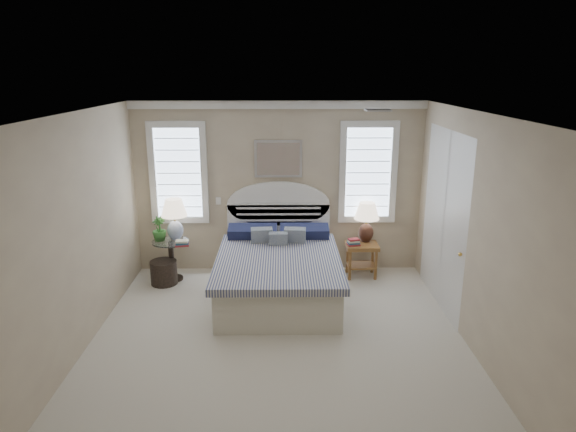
# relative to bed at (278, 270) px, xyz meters

# --- Properties ---
(floor) EXTENTS (4.50, 5.00, 0.01)m
(floor) POSITION_rel_bed_xyz_m (0.00, -1.46, -0.39)
(floor) COLOR beige
(floor) RESTS_ON ground
(ceiling) EXTENTS (4.50, 5.00, 0.01)m
(ceiling) POSITION_rel_bed_xyz_m (0.00, -1.46, 2.31)
(ceiling) COLOR silver
(ceiling) RESTS_ON wall_back
(wall_back) EXTENTS (4.50, 0.02, 2.70)m
(wall_back) POSITION_rel_bed_xyz_m (0.00, 1.04, 0.96)
(wall_back) COLOR tan
(wall_back) RESTS_ON floor
(wall_left) EXTENTS (0.02, 5.00, 2.70)m
(wall_left) POSITION_rel_bed_xyz_m (-2.25, -1.46, 0.96)
(wall_left) COLOR tan
(wall_left) RESTS_ON floor
(wall_right) EXTENTS (0.02, 5.00, 2.70)m
(wall_right) POSITION_rel_bed_xyz_m (2.25, -1.46, 0.96)
(wall_right) COLOR tan
(wall_right) RESTS_ON floor
(crown_molding) EXTENTS (4.50, 0.08, 0.12)m
(crown_molding) POSITION_rel_bed_xyz_m (0.00, 1.00, 2.25)
(crown_molding) COLOR silver
(crown_molding) RESTS_ON wall_back
(hvac_vent) EXTENTS (0.30, 0.20, 0.02)m
(hvac_vent) POSITION_rel_bed_xyz_m (1.20, -0.66, 2.29)
(hvac_vent) COLOR #B2B2B2
(hvac_vent) RESTS_ON ceiling
(switch_plate) EXTENTS (0.08, 0.01, 0.12)m
(switch_plate) POSITION_rel_bed_xyz_m (-0.95, 1.03, 0.76)
(switch_plate) COLOR silver
(switch_plate) RESTS_ON wall_back
(window_left) EXTENTS (0.90, 0.06, 1.60)m
(window_left) POSITION_rel_bed_xyz_m (-1.55, 1.02, 1.21)
(window_left) COLOR silver
(window_left) RESTS_ON wall_back
(window_right) EXTENTS (0.90, 0.06, 1.60)m
(window_right) POSITION_rel_bed_xyz_m (1.40, 1.02, 1.21)
(window_right) COLOR silver
(window_right) RESTS_ON wall_back
(painting) EXTENTS (0.74, 0.04, 0.58)m
(painting) POSITION_rel_bed_xyz_m (0.00, 1.00, 1.43)
(painting) COLOR silver
(painting) RESTS_ON wall_back
(closet_door) EXTENTS (0.02, 1.80, 2.40)m
(closet_door) POSITION_rel_bed_xyz_m (2.23, -0.26, 0.81)
(closet_door) COLOR silver
(closet_door) RESTS_ON floor
(bed) EXTENTS (1.72, 2.28, 1.47)m
(bed) POSITION_rel_bed_xyz_m (0.00, 0.00, 0.00)
(bed) COLOR silver
(bed) RESTS_ON floor
(side_table_left) EXTENTS (0.56, 0.56, 0.63)m
(side_table_left) POSITION_rel_bed_xyz_m (-1.65, 0.59, 0.00)
(side_table_left) COLOR black
(side_table_left) RESTS_ON floor
(nightstand_right) EXTENTS (0.50, 0.40, 0.53)m
(nightstand_right) POSITION_rel_bed_xyz_m (1.30, 0.69, 0.00)
(nightstand_right) COLOR olive
(nightstand_right) RESTS_ON floor
(floor_pot) EXTENTS (0.46, 0.46, 0.36)m
(floor_pot) POSITION_rel_bed_xyz_m (-1.74, 0.43, -0.20)
(floor_pot) COLOR black
(floor_pot) RESTS_ON floor
(lamp_left) EXTENTS (0.45, 0.45, 0.65)m
(lamp_left) POSITION_rel_bed_xyz_m (-1.58, 0.68, 0.64)
(lamp_left) COLOR white
(lamp_left) RESTS_ON side_table_left
(lamp_right) EXTENTS (0.49, 0.49, 0.64)m
(lamp_right) POSITION_rel_bed_xyz_m (1.38, 0.84, 0.53)
(lamp_right) COLOR black
(lamp_right) RESTS_ON nightstand_right
(potted_plant) EXTENTS (0.26, 0.26, 0.38)m
(potted_plant) POSITION_rel_bed_xyz_m (-1.81, 0.62, 0.43)
(potted_plant) COLOR #327930
(potted_plant) RESTS_ON side_table_left
(books_left) EXTENTS (0.22, 0.17, 0.08)m
(books_left) POSITION_rel_bed_xyz_m (-1.43, 0.37, 0.28)
(books_left) COLOR maroon
(books_left) RESTS_ON side_table_left
(books_right) EXTENTS (0.21, 0.16, 0.10)m
(books_right) POSITION_rel_bed_xyz_m (1.16, 0.65, 0.19)
(books_right) COLOR maroon
(books_right) RESTS_ON nightstand_right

